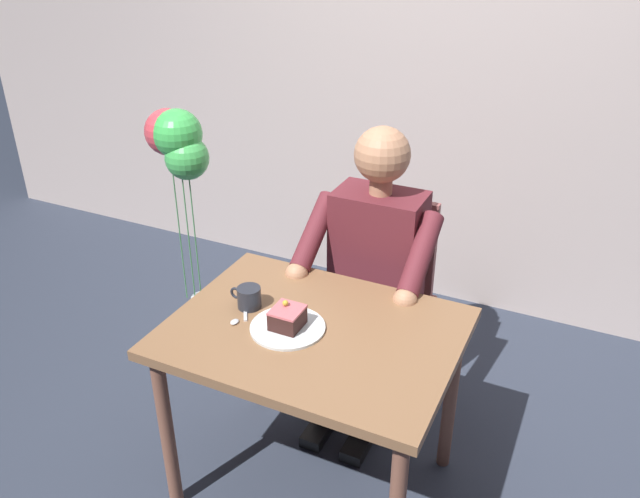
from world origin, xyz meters
name	(u,v)px	position (x,y,z in m)	size (l,w,h in m)	color
ground_plane	(314,481)	(0.00, 0.00, 0.00)	(14.00, 14.00, 0.00)	#2F3646
cafe_rear_panel	(459,19)	(0.00, -1.60, 1.50)	(6.40, 0.12, 3.00)	#C0AFAA
dining_table	(314,351)	(0.00, 0.00, 0.63)	(0.97, 0.74, 0.72)	brown
chair	(383,290)	(0.00, -0.70, 0.48)	(0.42, 0.42, 0.88)	#8E4D4B
seated_person	(371,274)	(0.00, -0.53, 0.65)	(0.53, 0.58, 1.25)	maroon
dessert_plate	(288,327)	(0.08, 0.04, 0.72)	(0.25, 0.25, 0.01)	white
cake_slice	(287,317)	(0.08, 0.04, 0.76)	(0.10, 0.11, 0.09)	#371B18
coffee_cup	(249,297)	(0.27, -0.02, 0.76)	(0.12, 0.08, 0.08)	#252831
dessert_spoon	(240,317)	(0.26, 0.05, 0.72)	(0.07, 0.14, 0.01)	silver
balloon_display	(180,161)	(0.96, -0.60, 0.97)	(0.31, 0.23, 1.20)	#B2C1C6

